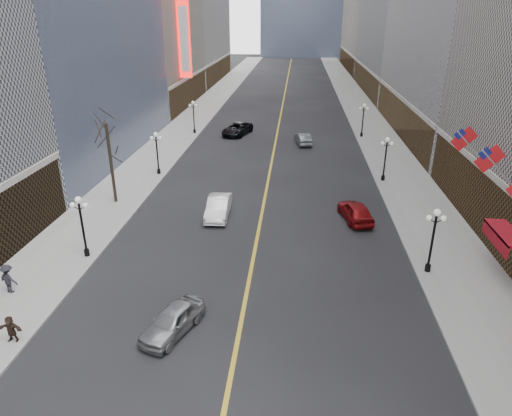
% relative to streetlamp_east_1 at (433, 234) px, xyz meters
% --- Properties ---
extents(sidewalk_east, '(6.00, 230.00, 0.15)m').
position_rel_streetlamp_east_1_xyz_m(sidewalk_east, '(2.20, 40.00, -2.83)').
color(sidewalk_east, gray).
rests_on(sidewalk_east, ground).
extents(sidewalk_west, '(6.00, 230.00, 0.15)m').
position_rel_streetlamp_east_1_xyz_m(sidewalk_west, '(-25.80, 40.00, -2.83)').
color(sidewalk_west, gray).
rests_on(sidewalk_west, ground).
extents(lane_line, '(0.25, 200.00, 0.02)m').
position_rel_streetlamp_east_1_xyz_m(lane_line, '(-11.80, 50.00, -2.89)').
color(lane_line, gold).
rests_on(lane_line, ground).
extents(streetlamp_east_1, '(1.26, 0.44, 4.52)m').
position_rel_streetlamp_east_1_xyz_m(streetlamp_east_1, '(0.00, 0.00, 0.00)').
color(streetlamp_east_1, black).
rests_on(streetlamp_east_1, sidewalk_east).
extents(streetlamp_east_2, '(1.26, 0.44, 4.52)m').
position_rel_streetlamp_east_1_xyz_m(streetlamp_east_2, '(0.00, 18.00, 0.00)').
color(streetlamp_east_2, black).
rests_on(streetlamp_east_2, sidewalk_east).
extents(streetlamp_east_3, '(1.26, 0.44, 4.52)m').
position_rel_streetlamp_east_1_xyz_m(streetlamp_east_3, '(0.00, 36.00, 0.00)').
color(streetlamp_east_3, black).
rests_on(streetlamp_east_3, sidewalk_east).
extents(streetlamp_west_1, '(1.26, 0.44, 4.52)m').
position_rel_streetlamp_east_1_xyz_m(streetlamp_west_1, '(-23.60, 0.00, 0.00)').
color(streetlamp_west_1, black).
rests_on(streetlamp_west_1, sidewalk_west).
extents(streetlamp_west_2, '(1.26, 0.44, 4.52)m').
position_rel_streetlamp_east_1_xyz_m(streetlamp_west_2, '(-23.60, 18.00, 0.00)').
color(streetlamp_west_2, black).
rests_on(streetlamp_west_2, sidewalk_west).
extents(streetlamp_west_3, '(1.26, 0.44, 4.52)m').
position_rel_streetlamp_east_1_xyz_m(streetlamp_west_3, '(-23.60, 36.00, 0.00)').
color(streetlamp_west_3, black).
rests_on(streetlamp_west_3, sidewalk_west).
extents(flag_4, '(2.87, 0.12, 2.87)m').
position_rel_streetlamp_east_1_xyz_m(flag_4, '(3.51, 2.00, 4.39)').
color(flag_4, '#B2B2B7').
rests_on(flag_4, ground).
extents(flag_5, '(2.87, 0.12, 2.87)m').
position_rel_streetlamp_east_1_xyz_m(flag_5, '(3.51, 7.00, 4.39)').
color(flag_5, '#B2B2B7').
rests_on(flag_5, ground).
extents(awning_c, '(1.40, 4.00, 0.93)m').
position_rel_streetlamp_east_1_xyz_m(awning_c, '(4.30, -0.00, 0.18)').
color(awning_c, maroon).
rests_on(awning_c, ground).
extents(theatre_marquee, '(2.00, 0.55, 12.00)m').
position_rel_streetlamp_east_1_xyz_m(theatre_marquee, '(-27.68, 50.00, 9.10)').
color(theatre_marquee, red).
rests_on(theatre_marquee, ground).
extents(tree_west_far, '(3.60, 3.60, 7.92)m').
position_rel_streetlamp_east_1_xyz_m(tree_west_far, '(-25.30, 10.00, 3.34)').
color(tree_west_far, '#2D231C').
rests_on(tree_west_far, sidewalk_west).
extents(car_nb_near, '(3.30, 4.77, 1.51)m').
position_rel_streetlamp_east_1_xyz_m(car_nb_near, '(-15.39, -7.54, -2.15)').
color(car_nb_near, '#919498').
rests_on(car_nb_near, ground).
extents(car_nb_mid, '(1.93, 5.14, 1.68)m').
position_rel_streetlamp_east_1_xyz_m(car_nb_mid, '(-15.45, 7.91, -2.06)').
color(car_nb_mid, white).
rests_on(car_nb_mid, ground).
extents(car_nb_far, '(4.42, 6.57, 1.67)m').
position_rel_streetlamp_east_1_xyz_m(car_nb_far, '(-17.41, 36.00, -2.07)').
color(car_nb_far, black).
rests_on(car_nb_far, ground).
extents(car_sb_mid, '(2.97, 5.17, 1.65)m').
position_rel_streetlamp_east_1_xyz_m(car_sb_mid, '(-3.92, 8.13, -2.07)').
color(car_sb_mid, maroon).
rests_on(car_sb_mid, ground).
extents(car_sb_far, '(2.40, 4.77, 1.50)m').
position_rel_streetlamp_east_1_xyz_m(car_sb_far, '(-8.12, 31.71, -2.15)').
color(car_sb_far, '#4E5356').
rests_on(car_sb_far, ground).
extents(ped_west_walk, '(1.32, 0.82, 1.90)m').
position_rel_streetlamp_east_1_xyz_m(ped_west_walk, '(-26.33, -4.83, -1.80)').
color(ped_west_walk, black).
rests_on(ped_west_walk, sidewalk_west).
extents(ped_west_far, '(1.41, 0.43, 1.51)m').
position_rel_streetlamp_east_1_xyz_m(ped_west_far, '(-23.57, -9.17, -2.00)').
color(ped_west_far, black).
rests_on(ped_west_far, sidewalk_west).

